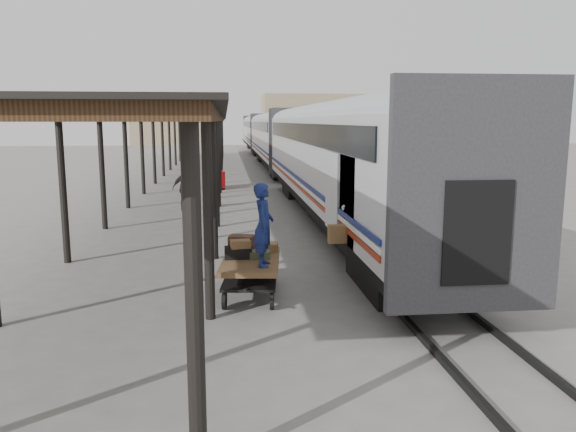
% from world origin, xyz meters
% --- Properties ---
extents(ground, '(160.00, 160.00, 0.00)m').
position_xyz_m(ground, '(0.00, 0.00, 0.00)').
color(ground, slate).
rests_on(ground, ground).
extents(train, '(3.45, 76.01, 4.01)m').
position_xyz_m(train, '(3.19, 33.79, 2.69)').
color(train, silver).
rests_on(train, ground).
extents(canopy, '(4.90, 64.30, 4.15)m').
position_xyz_m(canopy, '(-3.40, 24.00, 4.00)').
color(canopy, '#422B19').
rests_on(canopy, ground).
extents(rails, '(1.54, 150.00, 0.12)m').
position_xyz_m(rails, '(3.20, 34.00, 0.06)').
color(rails, black).
rests_on(rails, ground).
extents(building_far, '(18.00, 10.00, 8.00)m').
position_xyz_m(building_far, '(14.00, 78.00, 4.00)').
color(building_far, tan).
rests_on(building_far, ground).
extents(building_left, '(12.00, 8.00, 6.00)m').
position_xyz_m(building_left, '(-10.00, 82.00, 3.00)').
color(building_left, tan).
rests_on(building_left, ground).
extents(baggage_cart, '(1.51, 2.53, 0.86)m').
position_xyz_m(baggage_cart, '(-0.47, -0.58, 0.65)').
color(baggage_cart, brown).
rests_on(baggage_cart, ground).
extents(suitcase_stack, '(1.29, 1.08, 0.42)m').
position_xyz_m(suitcase_stack, '(-0.55, -0.21, 1.03)').
color(suitcase_stack, '#37383A').
rests_on(suitcase_stack, baggage_cart).
extents(luggage_tug, '(1.37, 1.79, 1.40)m').
position_xyz_m(luggage_tug, '(-1.75, 19.90, 0.64)').
color(luggage_tug, '#970D0D').
rests_on(luggage_tug, ground).
extents(porter, '(0.51, 0.70, 1.77)m').
position_xyz_m(porter, '(-0.22, -1.23, 1.75)').
color(porter, navy).
rests_on(porter, baggage_cart).
extents(pedestrian, '(1.18, 0.57, 1.96)m').
position_xyz_m(pedestrian, '(-2.78, 12.03, 0.98)').
color(pedestrian, black).
rests_on(pedestrian, ground).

